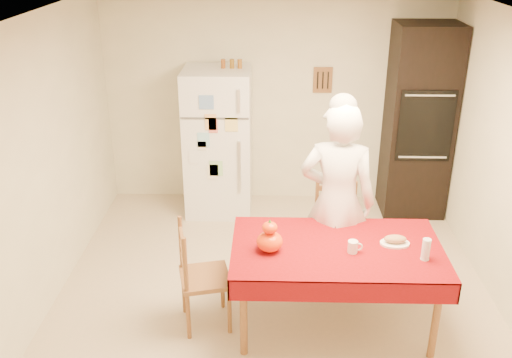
{
  "coord_description": "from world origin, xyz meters",
  "views": [
    {
      "loc": [
        -0.04,
        -4.3,
        3.11
      ],
      "look_at": [
        -0.17,
        0.2,
        1.13
      ],
      "focal_mm": 40.0,
      "sensor_mm": 36.0,
      "label": 1
    }
  ],
  "objects_px": {
    "refrigerator": "(218,142)",
    "seated_woman": "(337,202)",
    "dining_table": "(337,254)",
    "chair_far": "(332,226)",
    "pumpkin_lower": "(270,242)",
    "oven_cabinet": "(419,122)",
    "coffee_mug": "(353,247)",
    "wine_glass": "(426,249)",
    "chair_left": "(197,273)",
    "bread_plate": "(395,243)"
  },
  "relations": [
    {
      "from": "pumpkin_lower",
      "to": "coffee_mug",
      "type": "bearing_deg",
      "value": -1.08
    },
    {
      "from": "pumpkin_lower",
      "to": "seated_woman",
      "type": "bearing_deg",
      "value": 44.06
    },
    {
      "from": "pumpkin_lower",
      "to": "chair_left",
      "type": "bearing_deg",
      "value": 175.18
    },
    {
      "from": "oven_cabinet",
      "to": "bread_plate",
      "type": "relative_size",
      "value": 9.17
    },
    {
      "from": "chair_far",
      "to": "pumpkin_lower",
      "type": "distance_m",
      "value": 1.12
    },
    {
      "from": "refrigerator",
      "to": "wine_glass",
      "type": "xyz_separation_m",
      "value": [
        1.81,
        -2.35,
        -0.0
      ]
    },
    {
      "from": "chair_left",
      "to": "coffee_mug",
      "type": "relative_size",
      "value": 9.5
    },
    {
      "from": "refrigerator",
      "to": "pumpkin_lower",
      "type": "height_order",
      "value": "refrigerator"
    },
    {
      "from": "chair_left",
      "to": "pumpkin_lower",
      "type": "distance_m",
      "value": 0.69
    },
    {
      "from": "chair_left",
      "to": "pumpkin_lower",
      "type": "height_order",
      "value": "chair_left"
    },
    {
      "from": "wine_glass",
      "to": "seated_woman",
      "type": "bearing_deg",
      "value": 132.87
    },
    {
      "from": "refrigerator",
      "to": "wine_glass",
      "type": "distance_m",
      "value": 2.96
    },
    {
      "from": "dining_table",
      "to": "bread_plate",
      "type": "distance_m",
      "value": 0.48
    },
    {
      "from": "refrigerator",
      "to": "coffee_mug",
      "type": "distance_m",
      "value": 2.59
    },
    {
      "from": "chair_far",
      "to": "chair_left",
      "type": "relative_size",
      "value": 1.0
    },
    {
      "from": "dining_table",
      "to": "pumpkin_lower",
      "type": "bearing_deg",
      "value": -172.8
    },
    {
      "from": "refrigerator",
      "to": "seated_woman",
      "type": "distance_m",
      "value": 2.06
    },
    {
      "from": "chair_left",
      "to": "bread_plate",
      "type": "height_order",
      "value": "chair_left"
    },
    {
      "from": "seated_woman",
      "to": "wine_glass",
      "type": "height_order",
      "value": "seated_woman"
    },
    {
      "from": "refrigerator",
      "to": "wine_glass",
      "type": "relative_size",
      "value": 9.66
    },
    {
      "from": "chair_left",
      "to": "wine_glass",
      "type": "xyz_separation_m",
      "value": [
        1.8,
        -0.15,
        0.34
      ]
    },
    {
      "from": "oven_cabinet",
      "to": "coffee_mug",
      "type": "bearing_deg",
      "value": -113.82
    },
    {
      "from": "oven_cabinet",
      "to": "seated_woman",
      "type": "bearing_deg",
      "value": -122.21
    },
    {
      "from": "pumpkin_lower",
      "to": "bread_plate",
      "type": "distance_m",
      "value": 1.03
    },
    {
      "from": "refrigerator",
      "to": "oven_cabinet",
      "type": "height_order",
      "value": "oven_cabinet"
    },
    {
      "from": "chair_left",
      "to": "coffee_mug",
      "type": "xyz_separation_m",
      "value": [
        1.25,
        -0.06,
        0.3
      ]
    },
    {
      "from": "oven_cabinet",
      "to": "wine_glass",
      "type": "relative_size",
      "value": 12.5
    },
    {
      "from": "seated_woman",
      "to": "dining_table",
      "type": "bearing_deg",
      "value": 95.14
    },
    {
      "from": "coffee_mug",
      "to": "bread_plate",
      "type": "bearing_deg",
      "value": 20.36
    },
    {
      "from": "dining_table",
      "to": "wine_glass",
      "type": "bearing_deg",
      "value": -14.29
    },
    {
      "from": "wine_glass",
      "to": "bread_plate",
      "type": "bearing_deg",
      "value": 130.47
    },
    {
      "from": "coffee_mug",
      "to": "bread_plate",
      "type": "relative_size",
      "value": 0.42
    },
    {
      "from": "oven_cabinet",
      "to": "chair_far",
      "type": "distance_m",
      "value": 1.87
    },
    {
      "from": "coffee_mug",
      "to": "pumpkin_lower",
      "type": "relative_size",
      "value": 0.47
    },
    {
      "from": "chair_left",
      "to": "wine_glass",
      "type": "distance_m",
      "value": 1.84
    },
    {
      "from": "refrigerator",
      "to": "coffee_mug",
      "type": "height_order",
      "value": "refrigerator"
    },
    {
      "from": "oven_cabinet",
      "to": "coffee_mug",
      "type": "height_order",
      "value": "oven_cabinet"
    },
    {
      "from": "coffee_mug",
      "to": "pumpkin_lower",
      "type": "distance_m",
      "value": 0.66
    },
    {
      "from": "pumpkin_lower",
      "to": "bread_plate",
      "type": "height_order",
      "value": "pumpkin_lower"
    },
    {
      "from": "refrigerator",
      "to": "wine_glass",
      "type": "bearing_deg",
      "value": -52.37
    },
    {
      "from": "seated_woman",
      "to": "chair_far",
      "type": "bearing_deg",
      "value": -82.14
    },
    {
      "from": "seated_woman",
      "to": "wine_glass",
      "type": "xyz_separation_m",
      "value": [
        0.62,
        -0.67,
        -0.07
      ]
    },
    {
      "from": "oven_cabinet",
      "to": "chair_left",
      "type": "xyz_separation_m",
      "value": [
        -2.27,
        -2.24,
        -0.59
      ]
    },
    {
      "from": "dining_table",
      "to": "chair_far",
      "type": "relative_size",
      "value": 1.79
    },
    {
      "from": "refrigerator",
      "to": "seated_woman",
      "type": "bearing_deg",
      "value": -54.67
    },
    {
      "from": "coffee_mug",
      "to": "pumpkin_lower",
      "type": "height_order",
      "value": "pumpkin_lower"
    },
    {
      "from": "dining_table",
      "to": "wine_glass",
      "type": "relative_size",
      "value": 9.66
    },
    {
      "from": "wine_glass",
      "to": "bread_plate",
      "type": "relative_size",
      "value": 0.73
    },
    {
      "from": "pumpkin_lower",
      "to": "bread_plate",
      "type": "bearing_deg",
      "value": 6.81
    },
    {
      "from": "bread_plate",
      "to": "wine_glass",
      "type": "bearing_deg",
      "value": -49.53
    }
  ]
}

